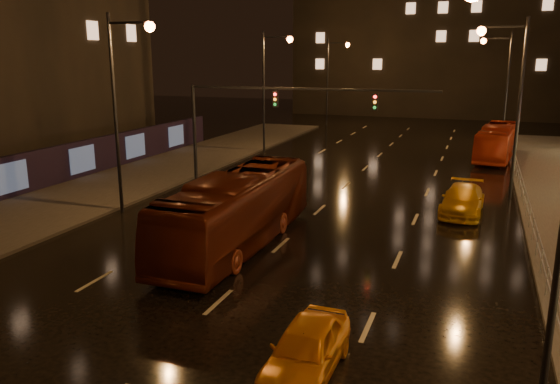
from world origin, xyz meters
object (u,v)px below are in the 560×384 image
at_px(bus_curb, 497,142).
at_px(bus_red, 238,210).
at_px(taxi_near, 306,349).
at_px(taxi_far, 463,200).

bearing_deg(bus_curb, bus_red, -105.73).
height_order(bus_red, taxi_near, bus_red).
bearing_deg(taxi_near, taxi_far, 80.03).
height_order(bus_red, bus_curb, bus_red).
bearing_deg(bus_red, taxi_far, 43.61).
xyz_separation_m(bus_red, bus_curb, (10.72, 25.93, -0.21)).
xyz_separation_m(taxi_near, taxi_far, (3.13, 16.94, 0.03)).
distance_m(bus_curb, taxi_near, 34.68).
bearing_deg(bus_red, bus_curb, 67.12).
relative_size(taxi_near, taxi_far, 0.81).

